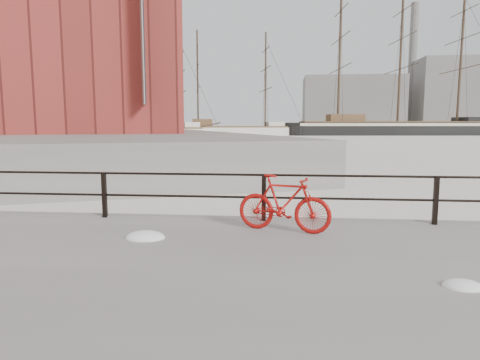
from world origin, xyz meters
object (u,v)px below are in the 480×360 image
(barque_black, at_px, (397,135))
(workboat_far, at_px, (104,142))
(bicycle, at_px, (284,203))
(schooner_mid, at_px, (232,135))
(schooner_left, at_px, (152,138))
(workboat_near, at_px, (16,151))

(barque_black, xyz_separation_m, workboat_far, (-48.59, -43.29, 0.00))
(bicycle, relative_size, workboat_far, 0.16)
(schooner_mid, xyz_separation_m, schooner_left, (-12.59, -16.59, 0.00))
(schooner_mid, bearing_deg, workboat_near, -115.98)
(bicycle, distance_m, workboat_near, 36.27)
(barque_black, height_order, schooner_mid, barque_black)
(bicycle, bearing_deg, barque_black, 90.47)
(barque_black, xyz_separation_m, schooner_left, (-48.55, -22.45, 0.00))
(barque_black, relative_size, workboat_far, 5.03)
(workboat_near, distance_m, workboat_far, 18.79)
(barque_black, bearing_deg, schooner_mid, -177.54)
(workboat_near, xyz_separation_m, workboat_far, (0.05, 18.79, 0.00))
(schooner_left, bearing_deg, bicycle, -90.68)
(barque_black, distance_m, workboat_near, 78.86)
(schooner_left, xyz_separation_m, workboat_near, (-0.08, -39.62, 0.00))
(bicycle, relative_size, schooner_left, 0.07)
(bicycle, bearing_deg, workboat_near, 146.52)
(bicycle, distance_m, workboat_far, 51.99)
(bicycle, height_order, barque_black, barque_black)
(bicycle, xyz_separation_m, workboat_near, (-23.49, 27.61, -0.90))
(workboat_far, bearing_deg, schooner_mid, 52.62)
(workboat_near, height_order, workboat_far, same)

